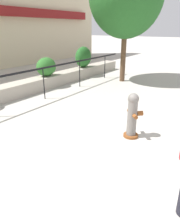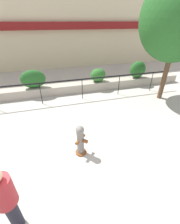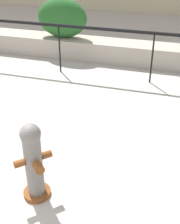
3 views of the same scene
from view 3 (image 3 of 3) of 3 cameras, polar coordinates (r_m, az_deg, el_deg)
The scene contains 4 objects.
planter_wall_low at distance 8.52m, azimuth -2.73°, elevation 11.73°, with size 18.00×0.70×0.50m, color #ADA393.
fence_railing_segment at distance 7.31m, azimuth -5.76°, elevation 14.71°, with size 15.00×0.05×1.15m.
hedge_bush_2 at distance 8.43m, azimuth -5.12°, elevation 16.73°, with size 1.33×0.59×1.00m, color #235B23.
fire_hydrant at distance 3.90m, azimuth -10.28°, elevation -8.89°, with size 0.50×0.50×1.08m.
Camera 3 is at (2.67, -1.61, 3.00)m, focal length 50.00 mm.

